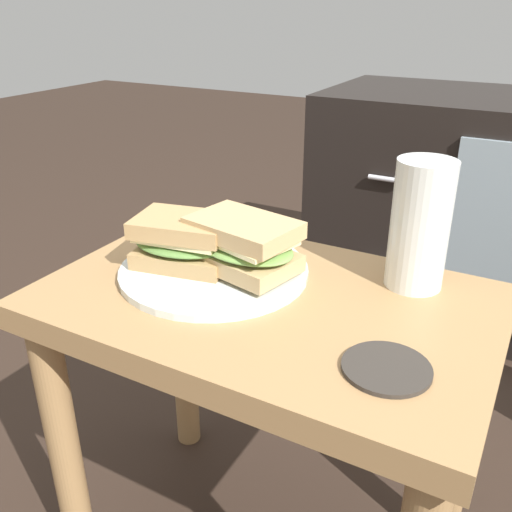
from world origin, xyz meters
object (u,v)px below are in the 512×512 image
tv_cabinet (508,214)px  sandwich_front (184,241)px  sandwich_back (243,244)px  beer_glass (420,227)px  coaster (386,368)px  plate (214,270)px

tv_cabinet → sandwich_front: 1.02m
tv_cabinet → sandwich_back: tv_cabinet is taller
tv_cabinet → beer_glass: 0.87m
tv_cabinet → coaster: (-0.03, -1.03, 0.17)m
beer_glass → coaster: bearing=-82.7°
tv_cabinet → plate: tv_cabinet is taller
sandwich_front → coaster: (0.31, -0.09, -0.04)m
beer_glass → coaster: (0.02, -0.20, -0.08)m
tv_cabinet → beer_glass: bearing=-93.5°
sandwich_front → beer_glass: bearing=20.8°
tv_cabinet → sandwich_back: 0.98m
tv_cabinet → coaster: bearing=-91.4°
sandwich_front → beer_glass: 0.30m
sandwich_back → beer_glass: bearing=24.1°
tv_cabinet → beer_glass: (-0.05, -0.83, 0.25)m
sandwich_back → beer_glass: size_ratio=1.00×
plate → sandwich_back: sandwich_back is taller
plate → beer_glass: bearing=22.2°
sandwich_front → sandwich_back: (0.08, 0.02, 0.01)m
tv_cabinet → sandwich_back: size_ratio=5.85×
coaster → plate: bearing=159.9°
plate → beer_glass: (0.24, 0.10, 0.08)m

